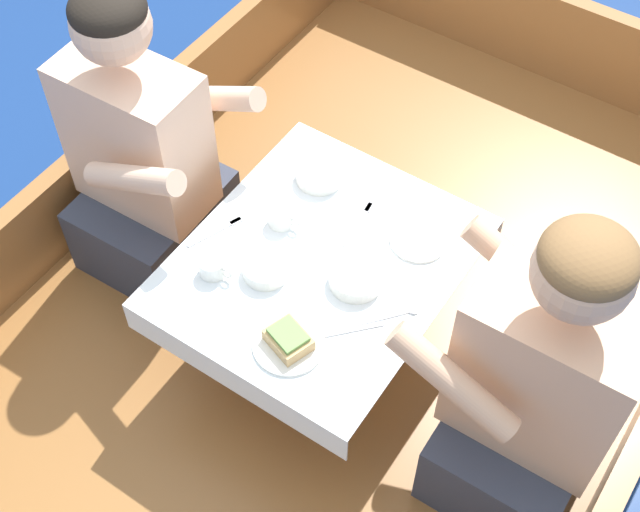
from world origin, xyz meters
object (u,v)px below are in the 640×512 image
at_px(person_starboard, 533,392).
at_px(sandwich, 288,339).
at_px(coffee_cup_port, 281,216).
at_px(person_port, 143,160).
at_px(coffee_cup_starboard, 213,266).

bearing_deg(person_starboard, sandwich, 20.93).
height_order(sandwich, coffee_cup_port, sandwich).
bearing_deg(person_port, sandwich, -23.57).
distance_m(person_port, sandwich, 0.78).
relative_size(person_port, coffee_cup_starboard, 9.93).
xyz_separation_m(person_port, coffee_cup_starboard, (0.43, -0.22, 0.04)).
bearing_deg(coffee_cup_port, sandwich, -52.20).
bearing_deg(person_starboard, coffee_cup_starboard, 9.00).
distance_m(person_port, coffee_cup_starboard, 0.48).
distance_m(person_port, coffee_cup_port, 0.49).
bearing_deg(coffee_cup_starboard, person_starboard, 9.83).
height_order(person_starboard, sandwich, person_starboard).
height_order(person_starboard, coffee_cup_starboard, person_starboard).
distance_m(person_port, person_starboard, 1.29).
bearing_deg(coffee_cup_starboard, coffee_cup_port, 77.79).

